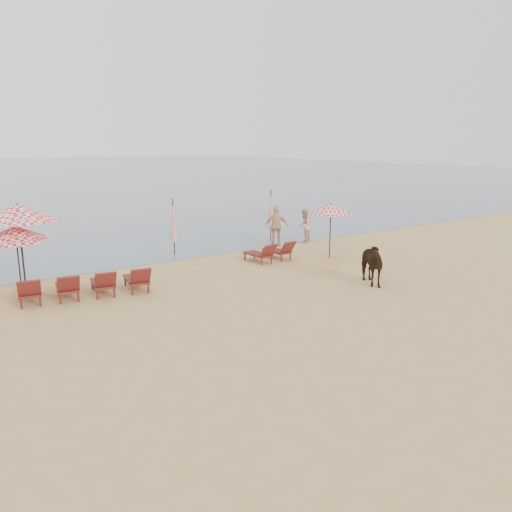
{
  "coord_description": "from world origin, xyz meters",
  "views": [
    {
      "loc": [
        -8.4,
        -7.05,
        4.46
      ],
      "look_at": [
        0.0,
        5.0,
        1.1
      ],
      "focal_mm": 35.0,
      "sensor_mm": 36.0,
      "label": 1
    }
  ],
  "objects_px": {
    "umbrella_closed_left": "(173,221)",
    "beachgoer_right_b": "(276,226)",
    "lounger_cluster_right": "(271,252)",
    "umbrella_open_left_a": "(18,213)",
    "umbrella_closed_right": "(271,210)",
    "beachgoer_right_a": "(304,226)",
    "cow": "(368,263)",
    "lounger_cluster_left": "(86,284)",
    "umbrella_open_left_b": "(16,233)",
    "umbrella_open_right": "(331,209)"
  },
  "relations": [
    {
      "from": "umbrella_closed_left",
      "to": "beachgoer_right_b",
      "type": "distance_m",
      "value": 4.57
    },
    {
      "from": "lounger_cluster_right",
      "to": "umbrella_open_left_a",
      "type": "height_order",
      "value": "umbrella_open_left_a"
    },
    {
      "from": "umbrella_closed_right",
      "to": "beachgoer_right_a",
      "type": "bearing_deg",
      "value": -48.02
    },
    {
      "from": "lounger_cluster_right",
      "to": "beachgoer_right_a",
      "type": "bearing_deg",
      "value": 28.93
    },
    {
      "from": "cow",
      "to": "beachgoer_right_a",
      "type": "height_order",
      "value": "beachgoer_right_a"
    },
    {
      "from": "cow",
      "to": "beachgoer_right_a",
      "type": "xyz_separation_m",
      "value": [
        2.75,
        6.4,
        0.06
      ]
    },
    {
      "from": "lounger_cluster_left",
      "to": "umbrella_open_left_a",
      "type": "bearing_deg",
      "value": 137.62
    },
    {
      "from": "umbrella_open_left_b",
      "to": "lounger_cluster_left",
      "type": "bearing_deg",
      "value": -30.26
    },
    {
      "from": "umbrella_closed_right",
      "to": "cow",
      "type": "relative_size",
      "value": 1.43
    },
    {
      "from": "lounger_cluster_left",
      "to": "lounger_cluster_right",
      "type": "distance_m",
      "value": 7.2
    },
    {
      "from": "lounger_cluster_left",
      "to": "umbrella_closed_right",
      "type": "bearing_deg",
      "value": 31.93
    },
    {
      "from": "umbrella_open_left_b",
      "to": "umbrella_open_right",
      "type": "bearing_deg",
      "value": 5.3
    },
    {
      "from": "umbrella_open_left_a",
      "to": "umbrella_open_right",
      "type": "height_order",
      "value": "umbrella_open_left_a"
    },
    {
      "from": "cow",
      "to": "beachgoer_right_b",
      "type": "height_order",
      "value": "beachgoer_right_b"
    },
    {
      "from": "umbrella_open_left_a",
      "to": "cow",
      "type": "height_order",
      "value": "umbrella_open_left_a"
    },
    {
      "from": "umbrella_closed_left",
      "to": "beachgoer_right_a",
      "type": "bearing_deg",
      "value": -9.18
    },
    {
      "from": "umbrella_closed_left",
      "to": "cow",
      "type": "bearing_deg",
      "value": -66.15
    },
    {
      "from": "umbrella_open_left_a",
      "to": "beachgoer_right_b",
      "type": "height_order",
      "value": "umbrella_open_left_a"
    },
    {
      "from": "lounger_cluster_left",
      "to": "beachgoer_right_a",
      "type": "relative_size",
      "value": 2.5
    },
    {
      "from": "umbrella_open_left_a",
      "to": "beachgoer_right_b",
      "type": "bearing_deg",
      "value": 4.79
    },
    {
      "from": "lounger_cluster_right",
      "to": "beachgoer_right_b",
      "type": "distance_m",
      "value": 2.87
    },
    {
      "from": "lounger_cluster_left",
      "to": "beachgoer_right_a",
      "type": "xyz_separation_m",
      "value": [
        10.62,
        2.69,
        0.37
      ]
    },
    {
      "from": "umbrella_closed_right",
      "to": "beachgoer_right_b",
      "type": "bearing_deg",
      "value": -115.17
    },
    {
      "from": "umbrella_closed_right",
      "to": "lounger_cluster_right",
      "type": "bearing_deg",
      "value": -126.5
    },
    {
      "from": "umbrella_open_right",
      "to": "beachgoer_right_a",
      "type": "bearing_deg",
      "value": 60.62
    },
    {
      "from": "beachgoer_right_b",
      "to": "lounger_cluster_left",
      "type": "bearing_deg",
      "value": 55.0
    },
    {
      "from": "lounger_cluster_right",
      "to": "beachgoer_right_a",
      "type": "xyz_separation_m",
      "value": [
        3.44,
        2.1,
        0.39
      ]
    },
    {
      "from": "umbrella_open_right",
      "to": "umbrella_closed_left",
      "type": "bearing_deg",
      "value": 133.27
    },
    {
      "from": "umbrella_closed_left",
      "to": "cow",
      "type": "relative_size",
      "value": 1.38
    },
    {
      "from": "umbrella_open_left_b",
      "to": "beachgoer_right_b",
      "type": "height_order",
      "value": "umbrella_open_left_b"
    },
    {
      "from": "lounger_cluster_left",
      "to": "umbrella_closed_left",
      "type": "distance_m",
      "value": 5.97
    },
    {
      "from": "umbrella_open_right",
      "to": "lounger_cluster_right",
      "type": "bearing_deg",
      "value": 151.39
    },
    {
      "from": "umbrella_open_left_b",
      "to": "umbrella_open_right",
      "type": "relative_size",
      "value": 0.99
    },
    {
      "from": "lounger_cluster_right",
      "to": "umbrella_closed_right",
      "type": "height_order",
      "value": "umbrella_closed_right"
    },
    {
      "from": "umbrella_closed_left",
      "to": "beachgoer_right_a",
      "type": "height_order",
      "value": "umbrella_closed_left"
    },
    {
      "from": "umbrella_open_left_b",
      "to": "umbrella_closed_left",
      "type": "bearing_deg",
      "value": 34.12
    },
    {
      "from": "umbrella_open_left_b",
      "to": "beachgoer_right_a",
      "type": "distance_m",
      "value": 12.23
    },
    {
      "from": "umbrella_open_right",
      "to": "beachgoer_right_b",
      "type": "relative_size",
      "value": 1.23
    },
    {
      "from": "lounger_cluster_left",
      "to": "cow",
      "type": "xyz_separation_m",
      "value": [
        7.87,
        -3.71,
        0.3
      ]
    },
    {
      "from": "lounger_cluster_right",
      "to": "umbrella_closed_right",
      "type": "xyz_separation_m",
      "value": [
        2.41,
        3.25,
        1.08
      ]
    },
    {
      "from": "umbrella_open_left_b",
      "to": "beachgoer_right_b",
      "type": "bearing_deg",
      "value": 21.11
    },
    {
      "from": "umbrella_open_left_a",
      "to": "cow",
      "type": "xyz_separation_m",
      "value": [
        9.2,
        -5.45,
        -1.72
      ]
    },
    {
      "from": "cow",
      "to": "beachgoer_right_a",
      "type": "distance_m",
      "value": 6.97
    },
    {
      "from": "beachgoer_right_a",
      "to": "umbrella_open_right",
      "type": "bearing_deg",
      "value": 30.22
    },
    {
      "from": "umbrella_open_left_a",
      "to": "umbrella_closed_left",
      "type": "xyz_separation_m",
      "value": [
        5.94,
        1.92,
        -1.01
      ]
    },
    {
      "from": "cow",
      "to": "beachgoer_right_b",
      "type": "distance_m",
      "value": 6.52
    },
    {
      "from": "umbrella_open_left_a",
      "to": "umbrella_closed_left",
      "type": "distance_m",
      "value": 6.33
    },
    {
      "from": "beachgoer_right_a",
      "to": "umbrella_open_left_b",
      "type": "bearing_deg",
      "value": -32.07
    },
    {
      "from": "lounger_cluster_right",
      "to": "umbrella_open_left_b",
      "type": "xyz_separation_m",
      "value": [
        -8.67,
        0.9,
        1.49
      ]
    },
    {
      "from": "lounger_cluster_left",
      "to": "umbrella_open_left_b",
      "type": "xyz_separation_m",
      "value": [
        -1.49,
        1.48,
        1.46
      ]
    }
  ]
}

